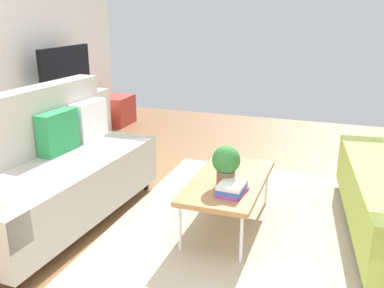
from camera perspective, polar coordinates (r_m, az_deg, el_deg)
ground_plane at (r=3.58m, az=2.66°, el=-11.16°), size 7.68×7.68×0.00m
area_rug at (r=3.53m, az=7.78°, el=-11.65°), size 2.90×2.20×0.01m
couch_beige at (r=3.71m, az=-18.42°, el=-3.43°), size 1.94×0.94×1.10m
coffee_table at (r=3.44m, az=4.96°, el=-5.16°), size 1.10×0.56×0.42m
tv_console at (r=5.83m, az=-16.27°, el=3.10°), size 1.40×0.44×0.64m
tv at (r=5.70m, az=-16.65°, el=9.23°), size 1.00×0.20×0.64m
storage_trunk at (r=6.70m, az=-10.08°, el=4.51°), size 0.52×0.40×0.44m
potted_plant at (r=3.24m, az=4.63°, el=-2.62°), size 0.22×0.22×0.32m
table_book_0 at (r=3.17m, az=5.40°, el=-6.46°), size 0.27×0.22×0.03m
table_book_1 at (r=3.16m, az=5.42°, el=-5.97°), size 0.24×0.19×0.03m
table_book_2 at (r=3.14m, az=5.43°, el=-5.47°), size 0.25×0.20×0.03m
vase_0 at (r=5.34m, az=-20.65°, el=5.63°), size 0.09×0.09×0.14m
vase_1 at (r=5.45m, az=-19.67°, el=6.06°), size 0.12×0.12×0.16m
bottle_0 at (r=5.52m, az=-17.82°, el=6.77°), size 0.06×0.06×0.23m
bottle_1 at (r=5.62m, az=-17.11°, el=6.63°), size 0.06×0.06×0.15m
bottle_2 at (r=5.70m, az=-16.45°, el=6.81°), size 0.05×0.05×0.15m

